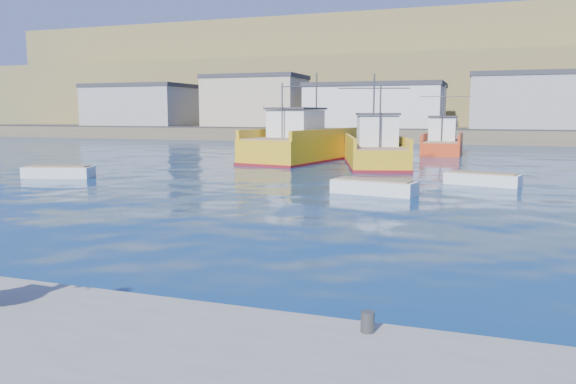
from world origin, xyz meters
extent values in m
plane|color=navy|center=(0.00, 0.00, 0.00)|extent=(260.00, 260.00, 0.00)
cylinder|color=#4C4C4C|center=(3.00, -3.40, 0.65)|extent=(0.20, 0.20, 0.30)
cube|color=brown|center=(0.00, 72.00, 0.80)|extent=(160.00, 30.00, 1.60)
cube|color=olive|center=(0.00, 98.00, 6.00)|extent=(180.00, 40.00, 14.00)
cube|color=olive|center=(0.00, 118.00, 11.00)|extent=(200.00, 40.00, 24.00)
cube|color=#2D2D2D|center=(0.00, 61.00, 1.65)|extent=(150.00, 5.00, 0.10)
cube|color=gray|center=(-48.00, 67.00, 4.60)|extent=(16.00, 10.00, 6.00)
cube|color=#333338|center=(-48.00, 67.00, 7.90)|extent=(16.32, 10.20, 0.60)
cube|color=tan|center=(-28.00, 67.00, 5.10)|extent=(14.00, 9.00, 7.00)
cube|color=#333338|center=(-28.00, 67.00, 8.90)|extent=(14.28, 9.18, 0.60)
cube|color=silver|center=(-10.00, 67.00, 4.35)|extent=(18.00, 11.00, 5.50)
cube|color=#333338|center=(-10.00, 67.00, 7.40)|extent=(18.36, 11.22, 0.60)
cube|color=gray|center=(10.00, 67.00, 4.85)|extent=(15.00, 10.00, 6.50)
cube|color=#333338|center=(10.00, 67.00, 8.40)|extent=(15.30, 10.20, 0.60)
cube|color=gold|center=(-8.54, 30.87, 0.87)|extent=(6.85, 14.05, 1.75)
cube|color=gold|center=(-6.47, 30.49, 2.10)|extent=(2.65, 13.02, 0.70)
cube|color=gold|center=(-10.61, 31.25, 2.10)|extent=(2.65, 13.02, 0.70)
cube|color=maroon|center=(-8.54, 30.87, 0.05)|extent=(6.99, 14.33, 0.25)
cube|color=#8C7251|center=(-8.54, 30.87, 1.80)|extent=(6.40, 13.46, 0.10)
cube|color=white|center=(-8.90, 28.89, 2.85)|extent=(3.70, 3.88, 2.00)
cube|color=#333338|center=(-8.90, 28.89, 3.95)|extent=(3.99, 4.32, 0.15)
cylinder|color=#4C4C4C|center=(-8.30, 32.19, 4.25)|extent=(0.14, 0.14, 5.00)
cylinder|color=#4C4C4C|center=(-9.27, 26.90, 3.75)|extent=(0.12, 0.12, 4.00)
cylinder|color=#4C4C4C|center=(-8.30, 32.19, 5.75)|extent=(6.19, 1.22, 0.08)
cube|color=gold|center=(-2.78, 27.82, 0.68)|extent=(6.38, 10.98, 1.35)
cube|color=gold|center=(-1.16, 28.30, 1.70)|extent=(3.08, 9.83, 0.70)
cube|color=gold|center=(-4.39, 27.34, 1.70)|extent=(3.08, 9.83, 0.70)
cube|color=maroon|center=(-2.78, 27.82, 0.05)|extent=(6.51, 11.20, 0.25)
cube|color=#8C7251|center=(-2.78, 27.82, 1.40)|extent=(5.99, 10.50, 0.10)
cube|color=white|center=(-2.33, 26.32, 2.45)|extent=(3.14, 3.20, 2.00)
cube|color=#333338|center=(-2.33, 26.32, 3.55)|extent=(3.40, 3.55, 0.15)
cylinder|color=#4C4C4C|center=(-3.07, 28.81, 3.85)|extent=(0.15, 0.15, 5.00)
cylinder|color=#4C4C4C|center=(-1.89, 24.83, 3.35)|extent=(0.12, 0.12, 4.00)
cylinder|color=#4C4C4C|center=(-3.07, 28.81, 5.35)|extent=(4.84, 1.50, 0.08)
cube|color=red|center=(0.89, 41.36, 0.56)|extent=(3.31, 8.61, 1.12)
cube|color=red|center=(2.41, 41.37, 1.47)|extent=(0.28, 8.41, 0.70)
cube|color=red|center=(-0.62, 41.34, 1.47)|extent=(0.28, 8.41, 0.70)
cube|color=#8C7251|center=(0.89, 41.36, 1.17)|extent=(3.04, 8.27, 0.10)
cube|color=white|center=(0.91, 40.07, 2.22)|extent=(2.27, 2.17, 2.00)
cube|color=#333338|center=(0.91, 40.07, 3.32)|extent=(2.44, 2.43, 0.15)
cylinder|color=#4C4C4C|center=(0.89, 42.21, 3.62)|extent=(0.12, 0.12, 5.00)
cylinder|color=#4C4C4C|center=(0.92, 38.78, 3.12)|extent=(0.10, 0.10, 4.00)
cylinder|color=#4C4C4C|center=(0.89, 42.21, 5.12)|extent=(4.50, 0.13, 0.08)
cube|color=silver|center=(-18.18, 14.42, 0.24)|extent=(3.98, 2.31, 0.75)
cube|color=#8C7251|center=(-18.18, 14.42, 0.64)|extent=(3.54, 1.94, 0.08)
cube|color=silver|center=(4.43, 18.82, 0.23)|extent=(3.81, 2.10, 0.72)
cube|color=#8C7251|center=(4.43, 18.82, 0.61)|extent=(3.40, 1.75, 0.07)
cube|color=silver|center=(-0.15, 13.82, 0.24)|extent=(3.95, 2.00, 0.75)
cube|color=#8C7251|center=(-0.15, 13.82, 0.64)|extent=(3.52, 1.65, 0.08)
camera|label=1|loc=(4.46, -11.00, 3.60)|focal=35.00mm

